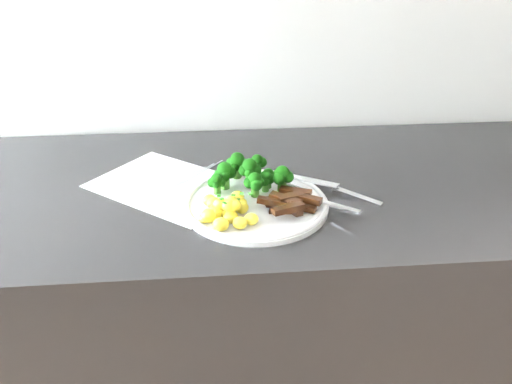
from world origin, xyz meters
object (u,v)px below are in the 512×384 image
(potatoes, at_px, (227,209))
(beef_strips, at_px, (289,202))
(knife, at_px, (343,192))
(broccoli, at_px, (249,172))
(fork, at_px, (322,200))
(recipe_paper, at_px, (169,185))
(counter, at_px, (262,346))
(plate, at_px, (256,203))

(potatoes, xyz_separation_m, beef_strips, (0.11, 0.02, -0.00))
(beef_strips, height_order, knife, beef_strips)
(broccoli, height_order, fork, broccoli)
(recipe_paper, xyz_separation_m, beef_strips, (0.22, -0.12, 0.02))
(broccoli, height_order, potatoes, broccoli)
(counter, xyz_separation_m, beef_strips, (0.03, -0.11, 0.46))
(beef_strips, distance_m, fork, 0.06)
(beef_strips, bearing_deg, plate, 155.43)
(plate, bearing_deg, beef_strips, -24.57)
(recipe_paper, relative_size, fork, 2.69)
(plate, bearing_deg, knife, 8.15)
(broccoli, distance_m, beef_strips, 0.11)
(broccoli, xyz_separation_m, knife, (0.18, -0.03, -0.03))
(potatoes, xyz_separation_m, fork, (0.17, 0.03, -0.01))
(recipe_paper, bearing_deg, knife, -12.47)
(plate, xyz_separation_m, potatoes, (-0.05, -0.04, 0.02))
(counter, xyz_separation_m, potatoes, (-0.07, -0.13, 0.47))
(broccoli, height_order, beef_strips, broccoli)
(broccoli, relative_size, fork, 1.24)
(broccoli, distance_m, fork, 0.15)
(knife, bearing_deg, potatoes, -162.77)
(plate, bearing_deg, potatoes, -140.06)
(plate, distance_m, broccoli, 0.07)
(beef_strips, relative_size, fork, 0.91)
(beef_strips, relative_size, knife, 0.69)
(potatoes, distance_m, fork, 0.17)
(fork, height_order, knife, fork)
(recipe_paper, distance_m, knife, 0.34)
(recipe_paper, xyz_separation_m, knife, (0.33, -0.07, 0.01))
(recipe_paper, height_order, potatoes, potatoes)
(beef_strips, bearing_deg, recipe_paper, 150.86)
(counter, distance_m, fork, 0.48)
(recipe_paper, height_order, knife, knife)
(plate, relative_size, knife, 1.53)
(plate, height_order, fork, fork)
(recipe_paper, height_order, fork, fork)
(plate, distance_m, knife, 0.17)
(counter, xyz_separation_m, knife, (0.15, -0.06, 0.45))
(counter, bearing_deg, beef_strips, -73.35)
(broccoli, bearing_deg, plate, -81.60)
(counter, distance_m, knife, 0.48)
(potatoes, height_order, fork, potatoes)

